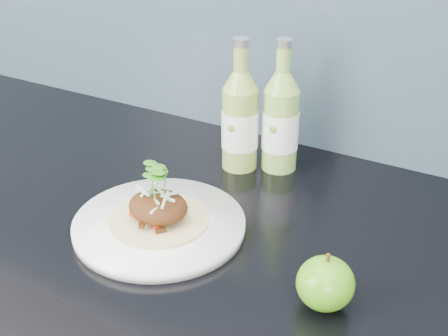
{
  "coord_description": "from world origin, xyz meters",
  "views": [
    {
      "loc": [
        0.39,
        0.95,
        1.44
      ],
      "look_at": [
        0.0,
        1.66,
        1.0
      ],
      "focal_mm": 50.0,
      "sensor_mm": 36.0,
      "label": 1
    }
  ],
  "objects_px": {
    "dinner_plate": "(159,225)",
    "green_apple": "(325,283)",
    "cider_bottle_right": "(281,121)",
    "cider_bottle_left": "(240,120)"
  },
  "relations": [
    {
      "from": "green_apple",
      "to": "cider_bottle_left",
      "type": "height_order",
      "value": "cider_bottle_left"
    },
    {
      "from": "dinner_plate",
      "to": "cider_bottle_right",
      "type": "distance_m",
      "value": 0.29
    },
    {
      "from": "dinner_plate",
      "to": "green_apple",
      "type": "relative_size",
      "value": 3.6
    },
    {
      "from": "dinner_plate",
      "to": "green_apple",
      "type": "distance_m",
      "value": 0.29
    },
    {
      "from": "cider_bottle_left",
      "to": "cider_bottle_right",
      "type": "distance_m",
      "value": 0.07
    },
    {
      "from": "green_apple",
      "to": "cider_bottle_right",
      "type": "distance_m",
      "value": 0.38
    },
    {
      "from": "cider_bottle_left",
      "to": "green_apple",
      "type": "bearing_deg",
      "value": -70.5
    },
    {
      "from": "dinner_plate",
      "to": "green_apple",
      "type": "bearing_deg",
      "value": -8.31
    },
    {
      "from": "cider_bottle_left",
      "to": "cider_bottle_right",
      "type": "height_order",
      "value": "same"
    },
    {
      "from": "green_apple",
      "to": "dinner_plate",
      "type": "bearing_deg",
      "value": 171.69
    }
  ]
}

